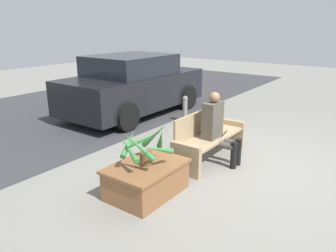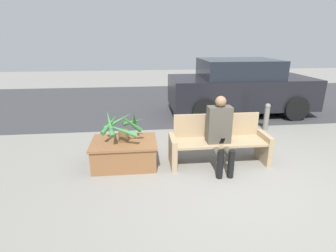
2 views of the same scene
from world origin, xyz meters
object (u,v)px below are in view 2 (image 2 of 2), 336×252
Objects in this scene: planter_box at (125,152)px; bollard_post at (267,116)px; person_seated at (220,131)px; potted_plant at (123,126)px; parked_car at (239,87)px; bench at (219,141)px.

bollard_post is at bearing 24.64° from planter_box.
person_seated is at bearing -8.70° from planter_box.
planter_box is at bearing -44.02° from potted_plant.
parked_car is (3.18, 3.06, 0.52)m from planter_box.
bollard_post is (3.30, 1.52, 0.10)m from planter_box.
bench is 0.43× the size of parked_car.
parked_car is at bearing 43.82° from potted_plant.
bollard_post is at bearing 46.00° from person_seated.
planter_box is 0.48m from potted_plant.
planter_box is 1.45× the size of potted_plant.
person_seated is 1.61× the size of potted_plant.
potted_plant is (-1.61, 0.25, 0.07)m from person_seated.
planter_box is at bearing 171.30° from person_seated.
bench is at bearing -116.12° from parked_car.
bench is 2.28m from bollard_post.
potted_plant is 0.19× the size of parked_car.
person_seated is at bearing -8.89° from potted_plant.
potted_plant is 4.41m from parked_car.
person_seated is (-0.05, -0.19, 0.26)m from bench.
person_seated is 0.31× the size of parked_car.
potted_plant is (-0.01, 0.01, 0.48)m from planter_box.
planter_box is 3.64m from bollard_post.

